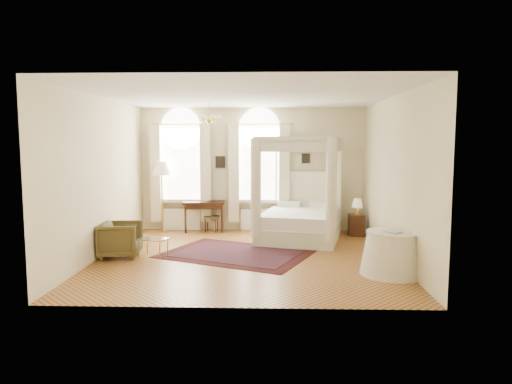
# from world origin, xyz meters

# --- Properties ---
(ground) EXTENTS (6.00, 6.00, 0.00)m
(ground) POSITION_xyz_m (0.00, 0.00, 0.00)
(ground) COLOR #AD7632
(ground) RESTS_ON ground
(room_walls) EXTENTS (6.00, 6.00, 6.00)m
(room_walls) POSITION_xyz_m (0.00, 0.00, 1.98)
(room_walls) COLOR beige
(room_walls) RESTS_ON ground
(window_left) EXTENTS (1.62, 0.27, 3.29)m
(window_left) POSITION_xyz_m (-1.90, 2.87, 1.49)
(window_left) COLOR white
(window_left) RESTS_ON room_walls
(window_right) EXTENTS (1.62, 0.27, 3.29)m
(window_right) POSITION_xyz_m (0.20, 2.87, 1.49)
(window_right) COLOR white
(window_right) RESTS_ON room_walls
(chandelier) EXTENTS (0.51, 0.45, 0.50)m
(chandelier) POSITION_xyz_m (-0.90, 1.20, 2.91)
(chandelier) COLOR gold
(chandelier) RESTS_ON room_walls
(wall_pictures) EXTENTS (2.54, 0.03, 0.39)m
(wall_pictures) POSITION_xyz_m (0.09, 2.97, 1.89)
(wall_pictures) COLOR black
(wall_pictures) RESTS_ON room_walls
(canopy_bed) EXTENTS (2.34, 2.66, 2.50)m
(canopy_bed) POSITION_xyz_m (1.23, 1.76, 0.57)
(canopy_bed) COLOR beige
(canopy_bed) RESTS_ON ground
(nightstand) EXTENTS (0.38, 0.35, 0.54)m
(nightstand) POSITION_xyz_m (2.70, 2.26, 0.27)
(nightstand) COLOR #341C0E
(nightstand) RESTS_ON ground
(nightstand_lamp) EXTENTS (0.28, 0.28, 0.41)m
(nightstand_lamp) POSITION_xyz_m (2.72, 2.30, 0.82)
(nightstand_lamp) COLOR gold
(nightstand_lamp) RESTS_ON nightstand
(writing_desk) EXTENTS (1.13, 0.66, 0.81)m
(writing_desk) POSITION_xyz_m (-1.26, 2.70, 0.70)
(writing_desk) COLOR #341C0E
(writing_desk) RESTS_ON ground
(laptop) EXTENTS (0.41, 0.31, 0.03)m
(laptop) POSITION_xyz_m (-0.99, 2.74, 0.83)
(laptop) COLOR black
(laptop) RESTS_ON writing_desk
(stool) EXTENTS (0.39, 0.39, 0.42)m
(stool) POSITION_xyz_m (-1.07, 2.70, 0.35)
(stool) COLOR #4D4321
(stool) RESTS_ON ground
(armchair) EXTENTS (0.87, 0.85, 0.73)m
(armchair) POSITION_xyz_m (-2.59, -0.11, 0.37)
(armchair) COLOR #473D1E
(armchair) RESTS_ON ground
(coffee_table) EXTENTS (0.65, 0.54, 0.38)m
(coffee_table) POSITION_xyz_m (-1.92, -0.07, 0.34)
(coffee_table) COLOR silver
(coffee_table) RESTS_ON ground
(floor_lamp) EXTENTS (0.48, 0.48, 1.88)m
(floor_lamp) POSITION_xyz_m (-2.36, 2.58, 1.60)
(floor_lamp) COLOR gold
(floor_lamp) RESTS_ON ground
(oriental_rug) EXTENTS (3.57, 3.14, 0.01)m
(oriental_rug) POSITION_xyz_m (-0.22, 0.21, 0.01)
(oriental_rug) COLOR #41110F
(oriental_rug) RESTS_ON ground
(side_table) EXTENTS (1.15, 1.15, 0.78)m
(side_table) POSITION_xyz_m (2.70, -1.21, 0.38)
(side_table) COLOR white
(side_table) RESTS_ON ground
(book) EXTENTS (0.35, 0.36, 0.03)m
(book) POSITION_xyz_m (2.58, -1.38, 0.80)
(book) COLOR black
(book) RESTS_ON side_table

